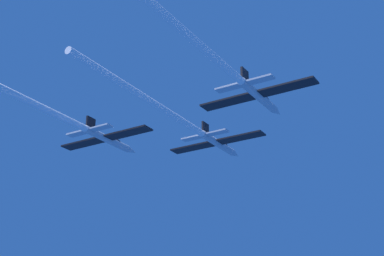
% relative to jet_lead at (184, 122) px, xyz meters
% --- Properties ---
extents(jet_lead, '(20.93, 53.55, 3.47)m').
position_rel_jet_lead_xyz_m(jet_lead, '(0.00, 0.00, 0.00)').
color(jet_lead, '#B2BAC6').
extents(jet_left_wing, '(20.93, 55.14, 3.47)m').
position_rel_jet_lead_xyz_m(jet_left_wing, '(-16.11, -16.47, -1.02)').
color(jet_left_wing, '#B2BAC6').
extents(jet_right_wing, '(20.93, 50.02, 3.47)m').
position_rel_jet_lead_xyz_m(jet_right_wing, '(16.53, -14.05, 0.33)').
color(jet_right_wing, '#B2BAC6').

